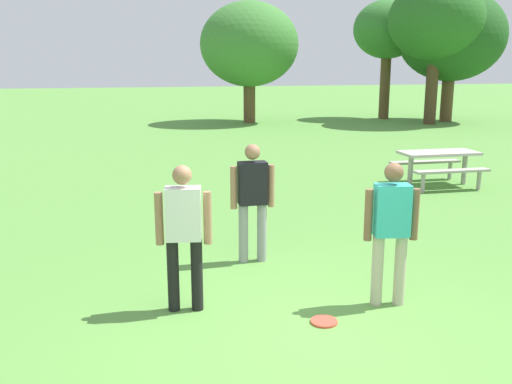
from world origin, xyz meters
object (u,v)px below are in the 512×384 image
frisbee (324,322)px  picnic_table_near (438,161)px  tree_tall_left (249,45)px  tree_broad_center (388,31)px  person_catcher (184,229)px  person_thrower (391,225)px  person_bystander (253,195)px  tree_far_right (436,21)px  tree_slender_mid (452,36)px

frisbee → picnic_table_near: (4.88, 5.90, 0.55)m
tree_tall_left → tree_broad_center: size_ratio=0.95×
picnic_table_near → tree_broad_center: (5.82, 14.54, 3.60)m
tree_tall_left → person_catcher: bearing=-105.2°
person_thrower → picnic_table_near: person_thrower is taller
person_thrower → person_bystander: 2.11m
picnic_table_near → tree_far_right: bearing=60.3°
frisbee → tree_tall_left: bearing=79.1°
person_bystander → tree_broad_center: size_ratio=0.29×
person_thrower → picnic_table_near: bearing=54.5°
frisbee → tree_slender_mid: (12.92, 18.51, 3.84)m
person_bystander → tree_broad_center: tree_broad_center is taller
person_bystander → tree_far_right: tree_far_right is taller
person_bystander → tree_far_right: size_ratio=0.26×
tree_tall_left → tree_slender_mid: size_ratio=0.90×
person_catcher → tree_tall_left: tree_tall_left is taller
person_catcher → tree_far_right: tree_far_right is taller
tree_tall_left → tree_far_right: (7.68, -2.50, 0.98)m
person_catcher → person_bystander: 1.75m
person_thrower → tree_broad_center: bearing=64.0°
frisbee → tree_far_right: size_ratio=0.05×
person_thrower → person_bystander: bearing=123.2°
person_catcher → picnic_table_near: person_catcher is taller
person_bystander → tree_broad_center: bearing=59.1°
person_thrower → picnic_table_near: (4.01, 5.62, -0.38)m
person_catcher → tree_far_right: 21.63m
frisbee → tree_far_right: tree_far_right is taller
person_thrower → tree_broad_center: size_ratio=0.29×
person_thrower → person_catcher: (-2.25, 0.40, 0.00)m
tree_slender_mid → person_bystander: bearing=-128.7°
picnic_table_near → tree_tall_left: 14.57m
person_bystander → tree_slender_mid: tree_slender_mid is taller
tree_broad_center → tree_far_right: (0.87, -2.79, 0.28)m
person_bystander → tree_far_right: (11.86, 15.60, 3.50)m
tree_tall_left → tree_broad_center: (6.81, 0.29, 0.70)m
tree_tall_left → tree_slender_mid: bearing=-10.3°
tree_broad_center → person_catcher: bearing=-121.5°
tree_tall_left → tree_slender_mid: (9.03, -1.64, 0.39)m
frisbee → tree_tall_left: (3.89, 20.14, 3.45)m
tree_far_right → tree_slender_mid: 1.71m
frisbee → tree_tall_left: tree_tall_left is taller
tree_broad_center → tree_slender_mid: (2.22, -1.93, -0.31)m
picnic_table_near → tree_tall_left: tree_tall_left is taller
person_thrower → tree_far_right: 20.70m
tree_tall_left → picnic_table_near: bearing=-86.0°
picnic_table_near → tree_tall_left: (-0.99, 14.25, 2.90)m
frisbee → tree_broad_center: size_ratio=0.05×
person_thrower → person_bystander: (-1.16, 1.77, 0.00)m
tree_broad_center → tree_far_right: size_ratio=0.90×
person_thrower → frisbee: person_thrower is taller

